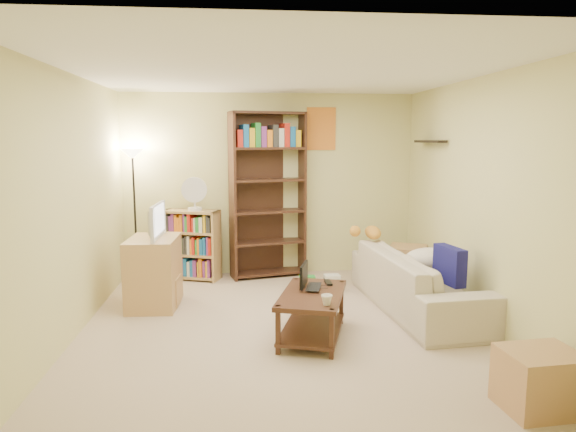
{
  "coord_description": "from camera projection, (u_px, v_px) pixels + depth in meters",
  "views": [
    {
      "loc": [
        -0.42,
        -4.86,
        1.88
      ],
      "look_at": [
        0.11,
        0.63,
        1.05
      ],
      "focal_mm": 32.0,
      "sensor_mm": 36.0,
      "label": 1
    }
  ],
  "objects": [
    {
      "name": "room",
      "position": [
        284.0,
        166.0,
        4.87
      ],
      "size": [
        4.5,
        4.54,
        2.52
      ],
      "color": "#BFAA8F",
      "rests_on": "ground"
    },
    {
      "name": "sofa",
      "position": [
        419.0,
        281.0,
        5.69
      ],
      "size": [
        2.34,
        1.23,
        0.64
      ],
      "primitive_type": "imported",
      "rotation": [
        0.0,
        0.0,
        1.66
      ],
      "color": "beige",
      "rests_on": "ground"
    },
    {
      "name": "navy_pillow",
      "position": [
        449.0,
        265.0,
        5.2
      ],
      "size": [
        0.2,
        0.44,
        0.38
      ],
      "primitive_type": "cube",
      "rotation": [
        0.0,
        0.0,
        1.76
      ],
      "color": "navy",
      "rests_on": "sofa"
    },
    {
      "name": "cream_blanket",
      "position": [
        431.0,
        259.0,
        5.73
      ],
      "size": [
        0.59,
        0.42,
        0.25
      ],
      "primitive_type": "ellipsoid",
      "color": "silver",
      "rests_on": "sofa"
    },
    {
      "name": "tabby_cat",
      "position": [
        370.0,
        232.0,
        6.4
      ],
      "size": [
        0.51,
        0.21,
        0.17
      ],
      "color": "gold",
      "rests_on": "sofa"
    },
    {
      "name": "coffee_table",
      "position": [
        312.0,
        308.0,
        4.86
      ],
      "size": [
        0.82,
        1.12,
        0.44
      ],
      "rotation": [
        0.0,
        0.0,
        -0.29
      ],
      "color": "#44251A",
      "rests_on": "ground"
    },
    {
      "name": "laptop",
      "position": [
        319.0,
        288.0,
        4.96
      ],
      "size": [
        0.41,
        0.35,
        0.03
      ],
      "primitive_type": "imported",
      "rotation": [
        0.0,
        0.0,
        1.33
      ],
      "color": "black",
      "rests_on": "coffee_table"
    },
    {
      "name": "laptop_screen",
      "position": [
        304.0,
        275.0,
        4.97
      ],
      "size": [
        0.11,
        0.32,
        0.22
      ],
      "primitive_type": "cube",
      "rotation": [
        0.0,
        0.0,
        -0.29
      ],
      "color": "white",
      "rests_on": "laptop"
    },
    {
      "name": "mug",
      "position": [
        327.0,
        300.0,
        4.47
      ],
      "size": [
        0.19,
        0.19,
        0.09
      ],
      "primitive_type": "imported",
      "rotation": [
        0.0,
        0.0,
        -0.61
      ],
      "color": "white",
      "rests_on": "coffee_table"
    },
    {
      "name": "tv_remote",
      "position": [
        328.0,
        283.0,
        5.14
      ],
      "size": [
        0.06,
        0.18,
        0.02
      ],
      "primitive_type": "cube",
      "rotation": [
        0.0,
        0.0,
        0.01
      ],
      "color": "black",
      "rests_on": "coffee_table"
    },
    {
      "name": "tv_stand",
      "position": [
        154.0,
        272.0,
        5.78
      ],
      "size": [
        0.56,
        0.76,
        0.79
      ],
      "primitive_type": "cube",
      "rotation": [
        0.0,
        0.0,
        -0.05
      ],
      "color": "tan",
      "rests_on": "ground"
    },
    {
      "name": "television",
      "position": [
        152.0,
        221.0,
        5.69
      ],
      "size": [
        0.68,
        0.15,
        0.39
      ],
      "primitive_type": "imported",
      "rotation": [
        0.0,
        0.0,
        1.52
      ],
      "color": "black",
      "rests_on": "tv_stand"
    },
    {
      "name": "tall_bookshelf",
      "position": [
        268.0,
        191.0,
        6.94
      ],
      "size": [
        1.06,
        0.56,
        2.24
      ],
      "rotation": [
        0.0,
        0.0,
        0.23
      ],
      "color": "#3B2117",
      "rests_on": "ground"
    },
    {
      "name": "short_bookshelf",
      "position": [
        192.0,
        245.0,
        6.89
      ],
      "size": [
        0.79,
        0.51,
        0.94
      ],
      "rotation": [
        0.0,
        0.0,
        -0.33
      ],
      "color": "tan",
      "rests_on": "ground"
    },
    {
      "name": "desk_fan",
      "position": [
        194.0,
        193.0,
        6.75
      ],
      "size": [
        0.33,
        0.19,
        0.45
      ],
      "color": "white",
      "rests_on": "short_bookshelf"
    },
    {
      "name": "floor_lamp",
      "position": [
        133.0,
        176.0,
        6.71
      ],
      "size": [
        0.3,
        0.3,
        1.76
      ],
      "color": "black",
      "rests_on": "ground"
    },
    {
      "name": "side_table",
      "position": [
        407.0,
        266.0,
        6.59
      ],
      "size": [
        0.6,
        0.6,
        0.52
      ],
      "primitive_type": "cube",
      "rotation": [
        0.0,
        0.0,
        -0.43
      ],
      "color": "tan",
      "rests_on": "ground"
    },
    {
      "name": "end_cabinet",
      "position": [
        540.0,
        380.0,
        3.57
      ],
      "size": [
        0.54,
        0.47,
        0.43
      ],
      "primitive_type": "cube",
      "rotation": [
        0.0,
        0.0,
        0.08
      ],
      "color": "tan",
      "rests_on": "ground"
    },
    {
      "name": "book_stacks",
      "position": [
        321.0,
        283.0,
        6.41
      ],
      "size": [
        0.49,
        0.27,
        0.21
      ],
      "color": "red",
      "rests_on": "ground"
    }
  ]
}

